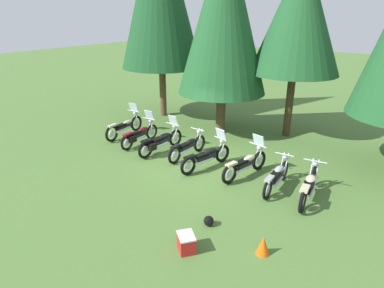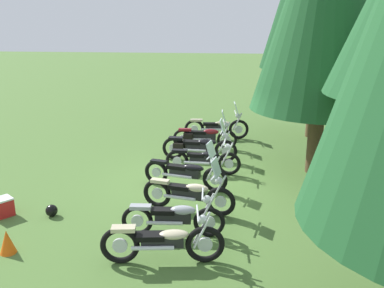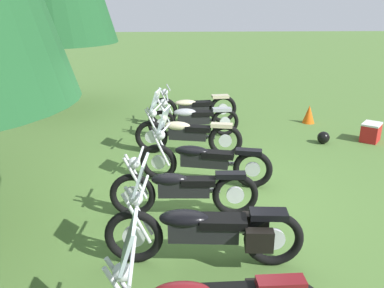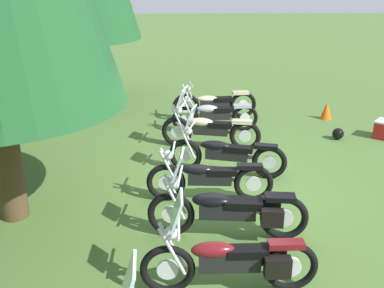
# 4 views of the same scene
# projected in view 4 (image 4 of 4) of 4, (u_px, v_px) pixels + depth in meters

# --- Properties ---
(ground_plane) EXTENTS (80.00, 80.00, 0.00)m
(ground_plane) POSITION_uv_depth(u_px,v_px,m) (218.00, 185.00, 8.53)
(ground_plane) COLOR #4C7033
(motorcycle_1) EXTENTS (0.69, 2.21, 1.35)m
(motorcycle_1) POSITION_uv_depth(u_px,v_px,m) (232.00, 260.00, 5.52)
(motorcycle_1) COLOR black
(motorcycle_1) RESTS_ON ground_plane
(motorcycle_2) EXTENTS (0.76, 2.40, 1.37)m
(motorcycle_2) POSITION_uv_depth(u_px,v_px,m) (229.00, 209.00, 6.68)
(motorcycle_2) COLOR black
(motorcycle_2) RESTS_ON ground_plane
(motorcycle_3) EXTENTS (0.65, 2.20, 0.99)m
(motorcycle_3) POSITION_uv_depth(u_px,v_px,m) (209.00, 178.00, 7.80)
(motorcycle_3) COLOR black
(motorcycle_3) RESTS_ON ground_plane
(motorcycle_4) EXTENTS (0.80, 2.30, 1.35)m
(motorcycle_4) POSITION_uv_depth(u_px,v_px,m) (225.00, 153.00, 8.85)
(motorcycle_4) COLOR black
(motorcycle_4) RESTS_ON ground_plane
(motorcycle_5) EXTENTS (0.80, 2.24, 1.36)m
(motorcycle_5) POSITION_uv_depth(u_px,v_px,m) (209.00, 129.00, 10.18)
(motorcycle_5) COLOR black
(motorcycle_5) RESTS_ON ground_plane
(motorcycle_6) EXTENTS (0.63, 2.17, 0.98)m
(motorcycle_6) POSITION_uv_depth(u_px,v_px,m) (214.00, 115.00, 11.32)
(motorcycle_6) COLOR black
(motorcycle_6) RESTS_ON ground_plane
(motorcycle_7) EXTENTS (0.70, 2.32, 1.02)m
(motorcycle_7) POSITION_uv_depth(u_px,v_px,m) (214.00, 103.00, 12.29)
(motorcycle_7) COLOR black
(motorcycle_7) RESTS_ON ground_plane
(picnic_cooler) EXTENTS (0.61, 0.59, 0.43)m
(picnic_cooler) POSITION_uv_depth(u_px,v_px,m) (384.00, 129.00, 10.96)
(picnic_cooler) COLOR red
(picnic_cooler) RESTS_ON ground_plane
(traffic_cone) EXTENTS (0.32, 0.32, 0.48)m
(traffic_cone) POSITION_uv_depth(u_px,v_px,m) (326.00, 110.00, 12.37)
(traffic_cone) COLOR #EA590F
(traffic_cone) RESTS_ON ground_plane
(dropped_helmet) EXTENTS (0.28, 0.28, 0.28)m
(dropped_helmet) POSITION_uv_depth(u_px,v_px,m) (338.00, 134.00, 10.86)
(dropped_helmet) COLOR black
(dropped_helmet) RESTS_ON ground_plane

